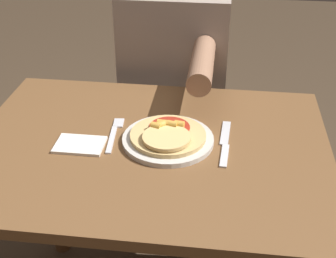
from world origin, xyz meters
TOP-DOWN VIEW (x-y plane):
  - dining_table at (0.00, 0.00)m, footprint 0.95×0.70m
  - plate at (0.05, 0.02)m, footprint 0.24×0.24m
  - pizza at (0.05, 0.01)m, footprint 0.20×0.20m
  - fork at (-0.10, 0.04)m, footprint 0.03×0.18m
  - knife at (0.20, 0.02)m, footprint 0.03×0.22m
  - napkin at (-0.18, -0.03)m, footprint 0.13×0.09m
  - person_diner at (0.01, 0.53)m, footprint 0.37×0.52m

SIDE VIEW (x-z plane):
  - dining_table at x=0.00m, z-range 0.23..0.95m
  - person_diner at x=0.01m, z-range 0.09..1.24m
  - fork at x=-0.10m, z-range 0.72..0.73m
  - knife at x=0.20m, z-range 0.72..0.73m
  - napkin at x=-0.18m, z-range 0.72..0.73m
  - plate at x=0.05m, z-range 0.72..0.74m
  - pizza at x=0.05m, z-range 0.73..0.77m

